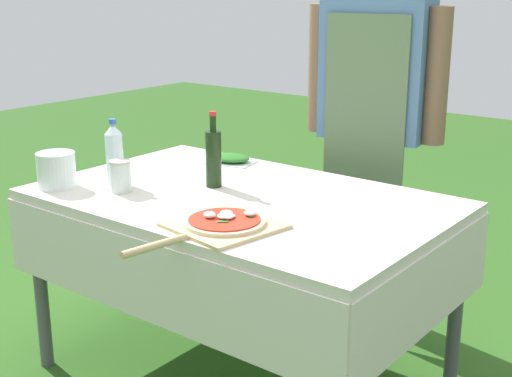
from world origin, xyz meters
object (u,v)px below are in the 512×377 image
(sauce_jar, at_px, (121,178))
(oil_bottle, at_px, (214,157))
(prep_table, at_px, (241,218))
(person_cook, at_px, (374,104))
(herb_container, at_px, (231,159))
(mixing_tub, at_px, (56,170))
(water_bottle, at_px, (114,154))
(pizza_on_peel, at_px, (221,224))

(sauce_jar, bearing_deg, oil_bottle, 49.50)
(oil_bottle, distance_m, sauce_jar, 0.35)
(prep_table, bearing_deg, person_cook, 82.81)
(herb_container, distance_m, mixing_tub, 0.75)
(prep_table, height_order, oil_bottle, oil_bottle)
(person_cook, relative_size, herb_container, 7.41)
(oil_bottle, height_order, water_bottle, oil_bottle)
(oil_bottle, xyz_separation_m, water_bottle, (-0.32, -0.20, 0.00))
(prep_table, xyz_separation_m, sauce_jar, (-0.38, -0.23, 0.14))
(herb_container, bearing_deg, person_cook, 44.91)
(mixing_tub, distance_m, sauce_jar, 0.26)
(person_cook, distance_m, mixing_tub, 1.35)
(person_cook, height_order, water_bottle, person_cook)
(person_cook, height_order, mixing_tub, person_cook)
(pizza_on_peel, distance_m, oil_bottle, 0.49)
(pizza_on_peel, xyz_separation_m, water_bottle, (-0.65, 0.14, 0.11))
(pizza_on_peel, relative_size, sauce_jar, 4.69)
(prep_table, relative_size, pizza_on_peel, 2.71)
(prep_table, relative_size, oil_bottle, 5.20)
(person_cook, xyz_separation_m, water_bottle, (-0.58, -0.96, -0.12))
(prep_table, xyz_separation_m, water_bottle, (-0.48, -0.17, 0.20))
(oil_bottle, bearing_deg, pizza_on_peel, -46.05)
(pizza_on_peel, distance_m, sauce_jar, 0.56)
(oil_bottle, relative_size, herb_container, 1.28)
(oil_bottle, bearing_deg, herb_container, 119.99)
(person_cook, xyz_separation_m, mixing_tub, (-0.72, -1.13, -0.18))
(oil_bottle, bearing_deg, sauce_jar, -130.50)
(water_bottle, distance_m, mixing_tub, 0.22)
(herb_container, xyz_separation_m, sauce_jar, (-0.04, -0.58, 0.03))
(water_bottle, relative_size, mixing_tub, 1.75)
(water_bottle, height_order, herb_container, water_bottle)
(water_bottle, height_order, mixing_tub, water_bottle)
(mixing_tub, height_order, sauce_jar, mixing_tub)
(herb_container, bearing_deg, pizza_on_peel, -52.12)
(pizza_on_peel, xyz_separation_m, herb_container, (-0.52, 0.66, 0.00))
(pizza_on_peel, xyz_separation_m, sauce_jar, (-0.56, 0.08, 0.04))
(oil_bottle, bearing_deg, mixing_tub, -141.20)
(person_cook, bearing_deg, prep_table, 75.95)
(mixing_tub, xyz_separation_m, sauce_jar, (0.24, 0.11, -0.01))
(prep_table, bearing_deg, herb_container, 134.18)
(prep_table, relative_size, person_cook, 0.90)
(person_cook, distance_m, sauce_jar, 1.15)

